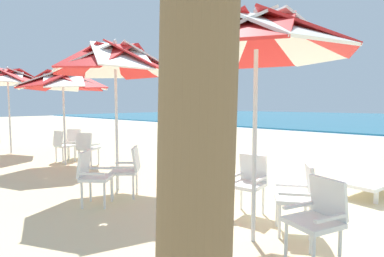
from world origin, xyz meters
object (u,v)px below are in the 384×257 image
(plastic_chair_7, at_px, (63,144))
(plastic_chair_1, at_px, (318,216))
(beach_umbrella_2, at_px, (63,81))
(beach_umbrella_3, at_px, (8,78))
(beach_umbrella_1, at_px, (115,61))
(plastic_chair_6, at_px, (76,141))
(plastic_chair_0, at_px, (299,194))
(plastic_chair_3, at_px, (92,174))
(plastic_chair_4, at_px, (129,168))
(beach_umbrella_0, at_px, (256,40))
(plastic_chair_5, at_px, (87,147))
(plastic_chair_2, at_px, (249,180))
(sun_lounger_1, at_px, (382,176))

(plastic_chair_7, bearing_deg, plastic_chair_1, -5.22)
(beach_umbrella_2, xyz_separation_m, beach_umbrella_3, (-3.10, -0.38, 0.25))
(beach_umbrella_1, height_order, plastic_chair_6, beach_umbrella_1)
(plastic_chair_0, xyz_separation_m, plastic_chair_6, (-7.06, 0.61, 0.00))
(plastic_chair_3, bearing_deg, plastic_chair_0, 22.74)
(plastic_chair_4, bearing_deg, beach_umbrella_3, 179.00)
(plastic_chair_0, relative_size, plastic_chair_7, 1.00)
(beach_umbrella_0, xyz_separation_m, plastic_chair_5, (-5.49, 0.85, -1.82))
(plastic_chair_0, xyz_separation_m, plastic_chair_1, (0.45, -0.57, 0.00))
(plastic_chair_3, bearing_deg, beach_umbrella_2, 161.78)
(plastic_chair_3, xyz_separation_m, beach_umbrella_2, (-3.51, 1.15, 1.68))
(plastic_chair_0, bearing_deg, beach_umbrella_0, -117.74)
(plastic_chair_2, xyz_separation_m, plastic_chair_7, (-5.95, -0.08, 0.00))
(plastic_chair_1, distance_m, beach_umbrella_2, 7.03)
(beach_umbrella_0, relative_size, sun_lounger_1, 1.20)
(plastic_chair_6, xyz_separation_m, beach_umbrella_3, (-2.39, -1.03, 1.93))
(beach_umbrella_3, bearing_deg, plastic_chair_3, -6.69)
(plastic_chair_0, bearing_deg, plastic_chair_3, -157.26)
(plastic_chair_4, bearing_deg, plastic_chair_2, 19.51)
(plastic_chair_0, relative_size, beach_umbrella_2, 0.35)
(plastic_chair_0, bearing_deg, plastic_chair_2, 168.55)
(beach_umbrella_2, bearing_deg, plastic_chair_1, -4.46)
(plastic_chair_2, xyz_separation_m, beach_umbrella_2, (-5.53, -0.21, 1.68))
(plastic_chair_2, distance_m, sun_lounger_1, 2.91)
(plastic_chair_2, height_order, beach_umbrella_3, beach_umbrella_3)
(plastic_chair_1, xyz_separation_m, plastic_chair_4, (-3.26, 0.03, 0.00))
(plastic_chair_0, relative_size, beach_umbrella_1, 0.31)
(beach_umbrella_2, distance_m, beach_umbrella_3, 3.13)
(plastic_chair_1, xyz_separation_m, plastic_chair_5, (-6.24, 0.85, 0.00))
(plastic_chair_0, distance_m, plastic_chair_1, 0.72)
(plastic_chair_1, xyz_separation_m, sun_lounger_1, (-0.12, 3.40, -0.22))
(plastic_chair_5, relative_size, plastic_chair_6, 1.00)
(plastic_chair_5, relative_size, beach_umbrella_3, 0.31)
(plastic_chair_7, bearing_deg, beach_umbrella_1, -8.48)
(plastic_chair_1, bearing_deg, plastic_chair_5, 172.22)
(sun_lounger_1, bearing_deg, plastic_chair_5, -157.41)
(plastic_chair_1, xyz_separation_m, beach_umbrella_1, (-3.77, 0.15, 1.88))
(beach_umbrella_1, distance_m, plastic_chair_7, 3.97)
(plastic_chair_1, relative_size, plastic_chair_5, 1.00)
(plastic_chair_3, xyz_separation_m, plastic_chair_4, (0.04, 0.66, 0.00))
(plastic_chair_0, height_order, beach_umbrella_3, beach_umbrella_3)
(plastic_chair_0, xyz_separation_m, plastic_chair_5, (-5.79, 0.28, 0.00))
(plastic_chair_5, bearing_deg, beach_umbrella_1, -16.00)
(plastic_chair_4, relative_size, sun_lounger_1, 0.39)
(plastic_chair_3, relative_size, plastic_chair_5, 1.00)
(plastic_chair_2, xyz_separation_m, beach_umbrella_3, (-8.62, -0.59, 1.93))
(plastic_chair_1, relative_size, plastic_chair_7, 1.00)
(beach_umbrella_1, height_order, beach_umbrella_3, beach_umbrella_3)
(sun_lounger_1, bearing_deg, plastic_chair_6, -163.31)
(sun_lounger_1, bearing_deg, beach_umbrella_1, -138.30)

